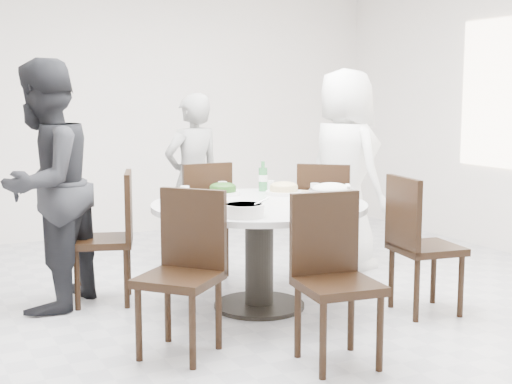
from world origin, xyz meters
name	(u,v)px	position (x,y,z in m)	size (l,w,h in m)	color
floor	(244,308)	(0.00, 0.00, 0.00)	(6.00, 6.00, 0.01)	#BCBCC1
wall_back	(119,103)	(0.00, 3.00, 1.40)	(6.00, 0.01, 2.80)	white
dining_table	(259,256)	(0.10, -0.04, 0.38)	(1.50, 1.50, 0.75)	silver
chair_ne	(326,220)	(0.99, 0.49, 0.47)	(0.42, 0.42, 0.95)	black
chair_n	(199,218)	(0.08, 1.02, 0.47)	(0.42, 0.42, 0.95)	black
chair_nw	(103,238)	(-0.84, 0.59, 0.47)	(0.42, 0.42, 0.95)	black
chair_sw	(179,275)	(-0.73, -0.64, 0.47)	(0.42, 0.42, 0.95)	black
chair_s	(339,282)	(0.01, -1.18, 0.47)	(0.42, 0.42, 0.95)	black
chair_se	(427,245)	(1.08, -0.65, 0.47)	(0.42, 0.42, 0.95)	black
diner_right	(345,169)	(1.30, 0.69, 0.86)	(0.84, 0.54, 1.71)	white
diner_middle	(193,180)	(0.18, 1.40, 0.75)	(0.55, 0.36, 1.50)	black
diner_left	(45,186)	(-1.23, 0.61, 0.87)	(0.85, 0.66, 1.74)	black
dish_greens	(223,191)	(0.03, 0.43, 0.78)	(0.25, 0.25, 0.07)	white
dish_pale	(284,190)	(0.46, 0.25, 0.79)	(0.27, 0.27, 0.07)	white
dish_orange	(189,199)	(-0.35, 0.13, 0.78)	(0.24, 0.24, 0.07)	white
dish_redbrown	(331,197)	(0.57, -0.22, 0.78)	(0.26, 0.26, 0.06)	white
dish_tofu	(211,206)	(-0.35, -0.24, 0.79)	(0.28, 0.28, 0.07)	white
rice_bowl	(331,199)	(0.41, -0.47, 0.81)	(0.30, 0.30, 0.13)	silver
soup_bowl	(244,210)	(-0.23, -0.48, 0.79)	(0.26, 0.26, 0.08)	white
beverage_bottle	(263,176)	(0.40, 0.48, 0.87)	(0.07, 0.07, 0.23)	#307940
tea_cups	(225,186)	(0.13, 0.60, 0.79)	(0.07, 0.07, 0.08)	white
chopsticks	(218,190)	(0.09, 0.64, 0.76)	(0.24, 0.04, 0.01)	tan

